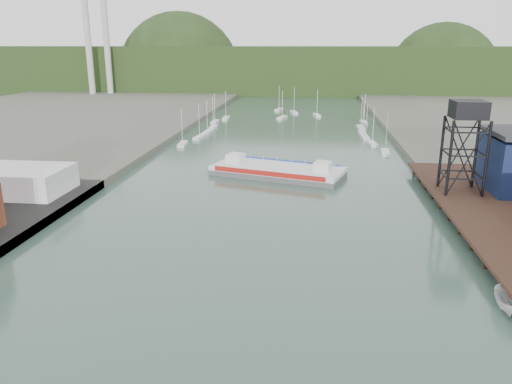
# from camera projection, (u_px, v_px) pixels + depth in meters

# --- Properties ---
(east_pier) EXTENTS (14.00, 70.00, 2.45)m
(east_pier) POSITION_uv_depth(u_px,v_px,m) (495.00, 217.00, 76.41)
(east_pier) COLOR black
(east_pier) RESTS_ON ground
(white_shed) EXTENTS (18.00, 12.00, 4.50)m
(white_shed) POSITION_uv_depth(u_px,v_px,m) (16.00, 180.00, 89.52)
(white_shed) COLOR silver
(white_shed) RESTS_ON west_quay
(lift_tower) EXTENTS (6.50, 6.50, 16.00)m
(lift_tower) POSITION_uv_depth(u_px,v_px,m) (468.00, 115.00, 85.10)
(lift_tower) COLOR black
(lift_tower) RESTS_ON east_pier
(marina_sailboats) EXTENTS (57.71, 92.65, 0.90)m
(marina_sailboats) POSITION_uv_depth(u_px,v_px,m) (288.00, 127.00, 169.92)
(marina_sailboats) COLOR silver
(marina_sailboats) RESTS_ON ground
(smokestacks) EXTENTS (11.20, 8.20, 60.00)m
(smokestacks) POSITION_uv_depth(u_px,v_px,m) (97.00, 39.00, 262.70)
(smokestacks) COLOR #B0AFAB
(smokestacks) RESTS_ON ground
(distant_hills) EXTENTS (500.00, 120.00, 80.00)m
(distant_hills) POSITION_uv_depth(u_px,v_px,m) (295.00, 72.00, 322.64)
(distant_hills) COLOR #1F3015
(distant_hills) RESTS_ON ground
(chain_ferry) EXTENTS (29.93, 18.80, 4.02)m
(chain_ferry) POSITION_uv_depth(u_px,v_px,m) (278.00, 171.00, 107.51)
(chain_ferry) COLOR #504F52
(chain_ferry) RESTS_ON ground
(motorboat) EXTENTS (2.65, 5.66, 2.11)m
(motorboat) POSITION_uv_depth(u_px,v_px,m) (507.00, 302.00, 52.87)
(motorboat) COLOR silver
(motorboat) RESTS_ON ground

